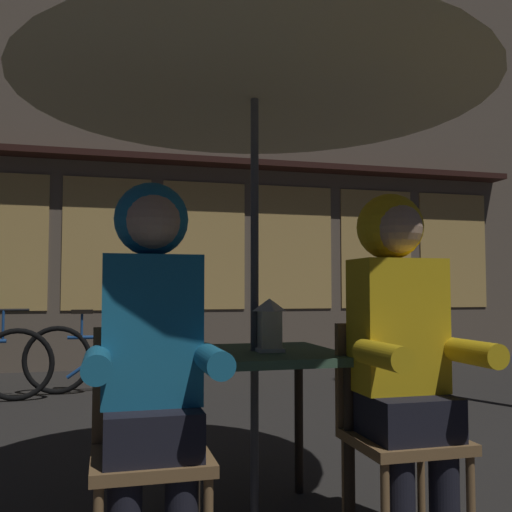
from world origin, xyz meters
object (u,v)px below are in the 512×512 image
Objects in this scene: chair_left at (150,436)px; patio_umbrella at (255,58)px; person_right_hooded at (401,331)px; person_left_hooded at (152,336)px; lantern at (269,324)px; bicycle_third at (111,357)px; chair_right at (395,421)px; cafe_table at (255,374)px.

patio_umbrella is at bearing 37.55° from chair_left.
patio_umbrella is 2.66× the size of chair_left.
person_right_hooded is at bearing -41.57° from patio_umbrella.
patio_umbrella is 1.37m from person_left_hooded.
bicycle_third is at bearing 100.45° from lantern.
lantern is at bearing 143.49° from chair_right.
cafe_table is 0.53× the size of person_left_hooded.
person_left_hooded reaches higher than chair_left.
chair_right is at bearing -37.55° from patio_umbrella.
patio_umbrella is 1.37m from person_right_hooded.
bicycle_third is (-0.58, 3.39, -0.29)m from cafe_table.
chair_left is 0.62× the size of person_left_hooded.
person_right_hooded is at bearing -74.45° from bicycle_third.
lantern is 0.17× the size of person_left_hooded.
person_left_hooded is 1.00× the size of person_right_hooded.
bicycle_third reaches higher than cafe_table.
lantern is 0.57m from person_right_hooded.
person_right_hooded is (0.96, 0.00, 0.00)m from person_left_hooded.
cafe_table is at bearing 142.45° from chair_right.
chair_left is at bearing 176.61° from person_right_hooded.
chair_right is at bearing 3.39° from person_left_hooded.
cafe_table is at bearing 37.55° from chair_left.
patio_umbrella is 1.20m from lantern.
cafe_table is 0.85× the size of chair_right.
patio_umbrella reaches higher than chair_left.
chair_right reaches higher than bicycle_third.
lantern is 0.14× the size of bicycle_third.
bicycle_third is at bearing 91.55° from chair_left.
chair_right is (0.48, -0.37, -0.15)m from cafe_table.
patio_umbrella reaches higher than person_left_hooded.
lantern is 0.27× the size of chair_right.
chair_left is 3.76m from bicycle_third.
chair_left is 1.00× the size of chair_right.
person_right_hooded is (0.48, -0.43, 0.21)m from cafe_table.
chair_right is (0.96, 0.00, 0.00)m from chair_left.
chair_left and chair_right have the same top height.
bicycle_third is (-1.06, 3.76, -0.14)m from chair_right.
cafe_table is 0.53× the size of person_right_hooded.
patio_umbrella is 1.68m from chair_right.
patio_umbrella reaches higher than person_right_hooded.
lantern is (0.05, -0.05, 0.22)m from cafe_table.
chair_right is (0.43, -0.32, -0.37)m from lantern.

